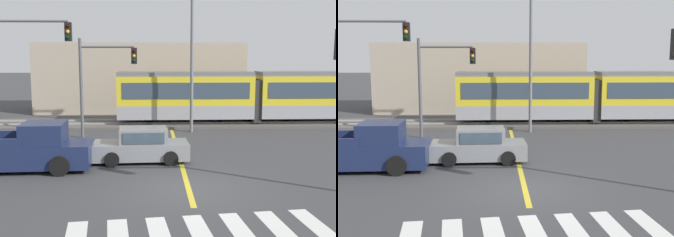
# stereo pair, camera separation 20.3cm
# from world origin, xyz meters

# --- Properties ---
(ground_plane) EXTENTS (200.00, 200.00, 0.00)m
(ground_plane) POSITION_xyz_m (0.00, 0.00, 0.00)
(ground_plane) COLOR #3D3D3F
(track_bed) EXTENTS (120.00, 4.00, 0.18)m
(track_bed) POSITION_xyz_m (0.00, 14.03, 0.09)
(track_bed) COLOR #56514C
(track_bed) RESTS_ON ground
(rail_near) EXTENTS (120.00, 0.08, 0.10)m
(rail_near) POSITION_xyz_m (0.00, 13.31, 0.23)
(rail_near) COLOR #939399
(rail_near) RESTS_ON track_bed
(rail_far) EXTENTS (120.00, 0.08, 0.10)m
(rail_far) POSITION_xyz_m (0.00, 14.75, 0.23)
(rail_far) COLOR #939399
(rail_far) RESTS_ON track_bed
(light_rail_tram) EXTENTS (18.50, 2.64, 3.43)m
(light_rail_tram) POSITION_xyz_m (5.74, 14.02, 2.05)
(light_rail_tram) COLOR #9E9EA3
(light_rail_tram) RESTS_ON track_bed
(crosswalk_stripe_3) EXTENTS (0.84, 2.84, 0.01)m
(crosswalk_stripe_3) POSITION_xyz_m (0.00, -3.80, 0.00)
(crosswalk_stripe_3) COLOR silver
(crosswalk_stripe_3) RESTS_ON ground
(crosswalk_stripe_4) EXTENTS (0.84, 2.84, 0.01)m
(crosswalk_stripe_4) POSITION_xyz_m (1.09, -3.69, 0.00)
(crosswalk_stripe_4) COLOR silver
(crosswalk_stripe_4) RESTS_ON ground
(crosswalk_stripe_5) EXTENTS (0.84, 2.84, 0.01)m
(crosswalk_stripe_5) POSITION_xyz_m (2.19, -3.58, 0.00)
(crosswalk_stripe_5) COLOR silver
(crosswalk_stripe_5) RESTS_ON ground
(crosswalk_stripe_6) EXTENTS (0.84, 2.84, 0.01)m
(crosswalk_stripe_6) POSITION_xyz_m (3.28, -3.47, 0.00)
(crosswalk_stripe_6) COLOR silver
(crosswalk_stripe_6) RESTS_ON ground
(lane_centre_line) EXTENTS (0.20, 13.83, 0.01)m
(lane_centre_line) POSITION_xyz_m (0.00, 5.11, 0.00)
(lane_centre_line) COLOR gold
(lane_centre_line) RESTS_ON ground
(sedan_crossing) EXTENTS (4.26, 2.03, 1.52)m
(sedan_crossing) POSITION_xyz_m (-1.74, 4.09, 0.70)
(sedan_crossing) COLOR gray
(sedan_crossing) RESTS_ON ground
(pickup_truck) EXTENTS (5.46, 2.36, 1.98)m
(pickup_truck) POSITION_xyz_m (-6.39, 2.87, 0.84)
(pickup_truck) COLOR #192347
(pickup_truck) RESTS_ON ground
(traffic_light_far_left) EXTENTS (3.25, 0.38, 5.64)m
(traffic_light_far_left) POSITION_xyz_m (-4.13, 9.61, 3.69)
(traffic_light_far_left) COLOR #515459
(traffic_light_far_left) RESTS_ON ground
(traffic_light_mid_left) EXTENTS (4.25, 0.38, 6.70)m
(traffic_light_mid_left) POSITION_xyz_m (-7.91, 6.55, 4.46)
(traffic_light_mid_left) COLOR #515459
(traffic_light_mid_left) RESTS_ON ground
(street_lamp_centre) EXTENTS (2.44, 0.28, 9.05)m
(street_lamp_centre) POSITION_xyz_m (1.41, 11.25, 5.14)
(street_lamp_centre) COLOR slate
(street_lamp_centre) RESTS_ON ground
(building_backdrop_far) EXTENTS (17.02, 6.00, 5.67)m
(building_backdrop_far) POSITION_xyz_m (-2.15, 22.03, 2.84)
(building_backdrop_far) COLOR tan
(building_backdrop_far) RESTS_ON ground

